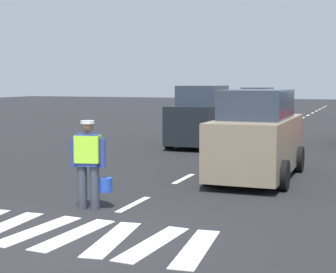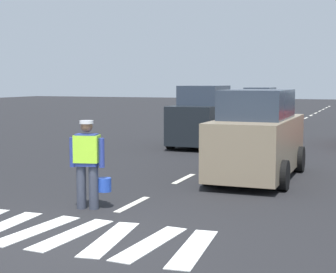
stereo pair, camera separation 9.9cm
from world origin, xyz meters
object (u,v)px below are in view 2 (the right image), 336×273
at_px(road_worker, 88,160).
at_px(car_oncoming_second, 260,107).
at_px(car_outgoing_ahead, 258,137).
at_px(car_oncoming_lead, 204,118).

relative_size(road_worker, car_oncoming_second, 0.41).
xyz_separation_m(road_worker, car_outgoing_ahead, (2.28, 4.36, 0.09)).
bearing_deg(car_outgoing_ahead, car_oncoming_lead, 118.71).
distance_m(road_worker, car_oncoming_lead, 10.37).
bearing_deg(road_worker, car_oncoming_second, 93.31).
distance_m(road_worker, car_oncoming_second, 21.88).
bearing_deg(car_oncoming_lead, car_oncoming_second, 91.38).
bearing_deg(car_oncoming_second, road_worker, -86.69).
bearing_deg(car_outgoing_ahead, car_oncoming_second, 101.46).
bearing_deg(car_oncoming_lead, car_outgoing_ahead, -61.29).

